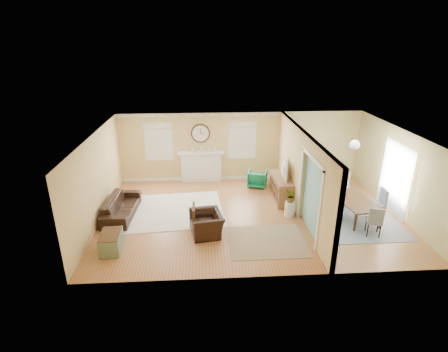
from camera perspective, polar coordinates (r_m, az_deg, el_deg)
The scene contains 29 objects.
floor at distance 10.91m, azimuth 4.32°, elevation -6.35°, with size 9.00×9.00×0.00m, color #9C582A.
wall_back at distance 13.18m, azimuth 2.75°, elevation 4.81°, with size 9.00×0.02×2.60m, color #E6C172.
wall_front at distance 7.70m, azimuth 7.57°, elevation -8.24°, with size 9.00×0.02×2.60m, color #E6C172.
wall_left at distance 10.72m, azimuth -20.04°, elevation -0.55°, with size 0.02×6.00×2.60m, color #E6C172.
wall_right at distance 11.85m, azimuth 26.61°, elevation 0.50°, with size 0.02×6.00×2.60m, color #E6C172.
ceiling at distance 9.96m, azimuth 4.74°, elevation 6.97°, with size 9.00×6.00×0.02m, color white.
partition at distance 10.91m, azimuth 12.22°, elevation 1.01°, with size 0.17×6.00×2.60m.
fireplace at distance 13.21m, azimuth -3.73°, elevation 1.61°, with size 1.70×0.30×1.17m.
wall_clock at distance 12.92m, azimuth -3.87°, elevation 6.97°, with size 0.70×0.07×0.70m.
window_left at distance 13.06m, azimuth -10.70°, elevation 5.93°, with size 1.05×0.13×1.42m.
window_right at distance 13.04m, azimuth 3.02°, elevation 6.26°, with size 1.05×0.13×1.42m.
french_doors at distance 11.89m, azimuth 26.26°, elevation -0.40°, with size 0.06×1.70×2.20m.
pendant at distance 10.90m, azimuth 20.53°, elevation 4.77°, with size 0.30×0.30×0.55m.
rug_cream at distance 11.25m, azimuth -7.97°, elevation -5.57°, with size 2.97×2.57×0.02m, color beige.
rug_jute at distance 9.64m, azimuth 6.95°, elevation -10.51°, with size 2.06×1.68×0.01m, color #96825B.
rug_grey at distance 11.46m, azimuth 20.40°, elevation -6.29°, with size 2.36×2.95×0.01m, color gray.
sofa at distance 11.18m, azimuth -16.40°, elevation -4.81°, with size 2.02×0.79×0.59m, color black.
eames_chair at distance 9.77m, azimuth -2.83°, elevation -7.77°, with size 0.97×0.85×0.63m, color black.
green_chair at distance 12.86m, azimuth 5.46°, elevation -0.41°, with size 0.65×0.67×0.61m, color #00743D.
trunk at distance 9.56m, azimuth -17.95°, elevation -10.19°, with size 0.55×0.85×0.48m.
credenza at distance 11.89m, azimuth 9.34°, elevation -1.99°, with size 0.53×1.56×0.80m.
tv at distance 11.64m, azimuth 9.45°, elevation 1.08°, with size 0.98×0.13×0.56m, color black.
garden_stool at distance 10.92m, azimuth 10.68°, elevation -5.31°, with size 0.31×0.31×0.46m, color white.
potted_plant at distance 10.73m, azimuth 10.83°, elevation -3.26°, with size 0.36×0.31×0.40m, color #337F33.
dining_table at distance 11.33m, azimuth 20.59°, elevation -4.98°, with size 1.69×0.94×0.60m, color #452810.
dining_chair_n at distance 12.12m, azimuth 19.14°, elevation -1.49°, with size 0.47×0.47×1.01m.
dining_chair_s at distance 10.46m, azimuth 23.36°, elevation -6.33°, with size 0.48×0.48×0.88m.
dining_chair_w at distance 10.90m, azimuth 17.60°, elevation -4.35°, with size 0.50×0.50×0.89m.
dining_chair_e at distance 11.41m, azimuth 23.69°, elevation -3.79°, with size 0.43×0.43×0.96m.
Camera 1 is at (-1.41, -9.54, 5.11)m, focal length 28.00 mm.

